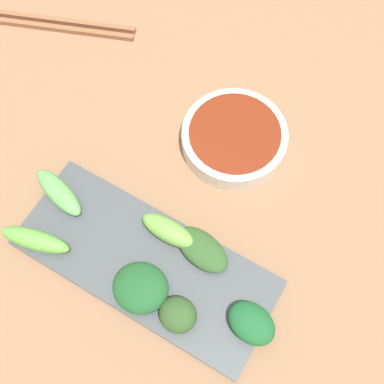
# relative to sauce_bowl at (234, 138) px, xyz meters

# --- Properties ---
(tabletop) EXTENTS (2.10, 2.10, 0.02)m
(tabletop) POSITION_rel_sauce_bowl_xyz_m (0.13, -0.02, -0.03)
(tabletop) COLOR #926A4B
(tabletop) RESTS_ON ground
(sauce_bowl) EXTENTS (0.14, 0.14, 0.03)m
(sauce_bowl) POSITION_rel_sauce_bowl_xyz_m (0.00, 0.00, 0.00)
(sauce_bowl) COLOR silver
(sauce_bowl) RESTS_ON tabletop
(serving_plate) EXTENTS (0.13, 0.32, 0.01)m
(serving_plate) POSITION_rel_sauce_bowl_xyz_m (0.20, -0.01, -0.01)
(serving_plate) COLOR #484C51
(serving_plate) RESTS_ON tabletop
(broccoli_stalk_0) EXTENTS (0.03, 0.07, 0.03)m
(broccoli_stalk_0) POSITION_rel_sauce_bowl_xyz_m (0.16, -0.01, 0.01)
(broccoli_stalk_0) COLOR #72AA46
(broccoli_stalk_0) RESTS_ON serving_plate
(broccoli_leafy_1) EXTENTS (0.05, 0.07, 0.03)m
(broccoli_leafy_1) POSITION_rel_sauce_bowl_xyz_m (0.21, 0.13, 0.01)
(broccoli_leafy_1) COLOR #1C5C2E
(broccoli_leafy_1) RESTS_ON serving_plate
(broccoli_leafy_2) EXTENTS (0.07, 0.08, 0.03)m
(broccoli_leafy_2) POSITION_rel_sauce_bowl_xyz_m (0.24, 0.00, 0.01)
(broccoli_leafy_2) COLOR #1F5529
(broccoli_leafy_2) RESTS_ON serving_plate
(broccoli_leafy_3) EXTENTS (0.05, 0.05, 0.03)m
(broccoli_leafy_3) POSITION_rel_sauce_bowl_xyz_m (0.24, 0.06, 0.01)
(broccoli_leafy_3) COLOR #2F5025
(broccoli_leafy_3) RESTS_ON serving_plate
(broccoli_stalk_4) EXTENTS (0.05, 0.09, 0.03)m
(broccoli_stalk_4) POSITION_rel_sauce_bowl_xyz_m (0.25, -0.14, 0.01)
(broccoli_stalk_4) COLOR #64B145
(broccoli_stalk_4) RESTS_ON serving_plate
(broccoli_leafy_5) EXTENTS (0.06, 0.08, 0.02)m
(broccoli_leafy_5) POSITION_rel_sauce_bowl_xyz_m (0.16, 0.04, 0.00)
(broccoli_leafy_5) COLOR #2F5628
(broccoli_leafy_5) RESTS_ON serving_plate
(broccoli_stalk_6) EXTENTS (0.05, 0.09, 0.02)m
(broccoli_stalk_6) POSITION_rel_sauce_bowl_xyz_m (0.19, -0.16, 0.00)
(broccoli_stalk_6) COLOR #64AD58
(broccoli_stalk_6) RESTS_ON serving_plate
(chopsticks) EXTENTS (0.10, 0.22, 0.01)m
(chopsticks) POSITION_rel_sauce_bowl_xyz_m (-0.05, -0.33, -0.01)
(chopsticks) COLOR #915B3B
(chopsticks) RESTS_ON tabletop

